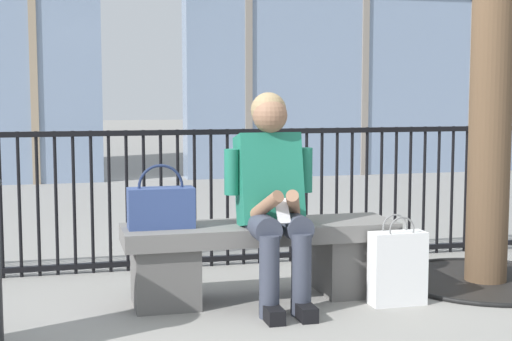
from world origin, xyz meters
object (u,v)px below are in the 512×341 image
(seated_person_with_phone, at_px, (273,192))
(shopping_bag, at_px, (398,267))
(stone_bench, at_px, (260,253))
(handbag_on_bench, at_px, (161,206))

(seated_person_with_phone, relative_size, shopping_bag, 2.34)
(stone_bench, relative_size, seated_person_with_phone, 1.32)
(handbag_on_bench, bearing_deg, seated_person_with_phone, -10.83)
(stone_bench, xyz_separation_m, seated_person_with_phone, (0.04, -0.13, 0.38))
(handbag_on_bench, xyz_separation_m, shopping_bag, (1.31, -0.30, -0.36))
(stone_bench, bearing_deg, shopping_bag, -23.06)
(seated_person_with_phone, distance_m, shopping_bag, 0.83)
(stone_bench, height_order, shopping_bag, shopping_bag)
(stone_bench, xyz_separation_m, shopping_bag, (0.73, -0.31, -0.06))
(stone_bench, xyz_separation_m, handbag_on_bench, (-0.58, -0.01, 0.30))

